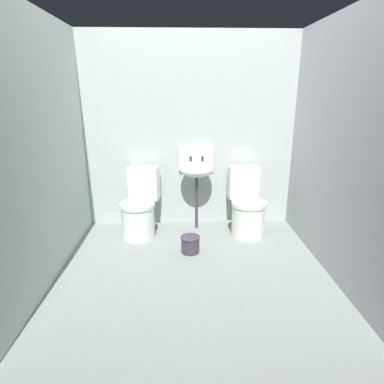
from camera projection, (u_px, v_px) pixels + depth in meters
name	position (u px, v px, depth m)	size (l,w,h in m)	color
ground_plane	(193.00, 275.00, 3.14)	(2.95, 2.84, 0.08)	gray
wall_back	(189.00, 133.00, 3.99)	(2.95, 0.10, 2.32)	#AEB9B7
wall_left	(41.00, 150.00, 2.83)	(0.10, 2.64, 2.32)	#AAB6B3
wall_right	(340.00, 149.00, 2.92)	(0.10, 2.64, 2.32)	#B4B5BB
toilet_left	(140.00, 209.00, 3.84)	(0.48, 0.65, 0.78)	white
toilet_right	(247.00, 207.00, 3.88)	(0.42, 0.61, 0.78)	white
sink	(197.00, 169.00, 3.91)	(0.42, 0.35, 0.99)	#3D3443
bucket	(190.00, 244.00, 3.46)	(0.21, 0.21, 0.18)	#3D3443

